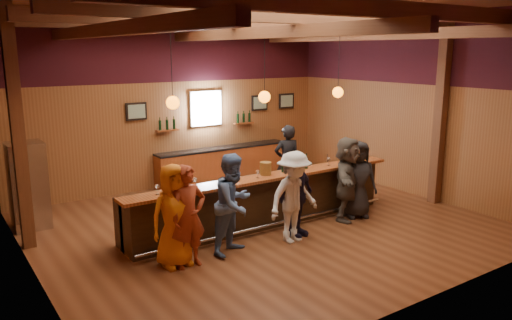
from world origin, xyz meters
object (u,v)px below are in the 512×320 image
(bar_counter, at_px, (261,199))
(ice_bucket, at_px, (266,168))
(customer_redvest, at_px, (188,217))
(bottle_a, at_px, (283,166))
(customer_navy, at_px, (296,196))
(customer_dark, at_px, (358,179))
(bartender, at_px, (287,162))
(customer_denim, at_px, (234,204))
(back_bar_cabinet, at_px, (223,164))
(customer_white, at_px, (294,197))
(stainless_fridge, at_px, (28,186))
(customer_brown, at_px, (347,179))
(customer_orange, at_px, (175,215))

(bar_counter, xyz_separation_m, ice_bucket, (-0.03, -0.22, 0.72))
(customer_redvest, distance_m, ice_bucket, 2.43)
(bar_counter, relative_size, customer_redvest, 3.56)
(ice_bucket, xyz_separation_m, bottle_a, (0.43, -0.03, -0.01))
(customer_navy, distance_m, ice_bucket, 0.94)
(customer_dark, height_order, bartender, bartender)
(customer_redvest, relative_size, customer_denim, 0.96)
(back_bar_cabinet, height_order, customer_white, customer_white)
(back_bar_cabinet, height_order, customer_denim, customer_denim)
(stainless_fridge, relative_size, ice_bucket, 6.83)
(bar_counter, distance_m, customer_brown, 1.92)
(customer_redvest, relative_size, bottle_a, 5.59)
(customer_denim, xyz_separation_m, customer_navy, (1.42, -0.03, -0.08))
(back_bar_cabinet, bearing_deg, customer_white, -104.82)
(bartender, bearing_deg, back_bar_cabinet, -64.95)
(bar_counter, relative_size, bartender, 3.44)
(customer_white, distance_m, bottle_a, 1.15)
(customer_navy, bearing_deg, customer_dark, -10.15)
(bar_counter, xyz_separation_m, customer_white, (-0.09, -1.23, 0.37))
(stainless_fridge, relative_size, bartender, 0.98)
(customer_orange, distance_m, customer_brown, 4.10)
(stainless_fridge, height_order, ice_bucket, stainless_fridge)
(bottle_a, bearing_deg, customer_navy, -109.29)
(bartender, bearing_deg, bar_counter, 51.12)
(bartender, height_order, ice_bucket, bartender)
(bartender, bearing_deg, bottle_a, 64.52)
(customer_denim, xyz_separation_m, ice_bucket, (1.27, 0.82, 0.32))
(customer_orange, relative_size, customer_white, 1.01)
(customer_orange, bearing_deg, customer_brown, -0.39)
(customer_redvest, xyz_separation_m, customer_white, (2.17, -0.11, 0.00))
(ice_bucket, bearing_deg, customer_dark, -17.61)
(customer_brown, distance_m, bottle_a, 1.45)
(stainless_fridge, bearing_deg, bartender, -12.42)
(customer_redvest, height_order, bottle_a, customer_redvest)
(customer_brown, bearing_deg, ice_bucket, 124.03)
(customer_redvest, distance_m, customer_navy, 2.37)
(back_bar_cabinet, height_order, customer_brown, customer_brown)
(stainless_fridge, distance_m, customer_orange, 3.81)
(bar_counter, relative_size, back_bar_cabinet, 1.57)
(back_bar_cabinet, bearing_deg, customer_dark, -79.59)
(customer_orange, height_order, customer_white, customer_orange)
(customer_orange, bearing_deg, customer_white, -8.46)
(stainless_fridge, height_order, customer_orange, stainless_fridge)
(customer_navy, relative_size, bottle_a, 5.32)
(customer_orange, bearing_deg, back_bar_cabinet, 49.59)
(bar_counter, relative_size, ice_bucket, 23.91)
(back_bar_cabinet, height_order, customer_redvest, customer_redvest)
(bar_counter, bearing_deg, customer_denim, -141.55)
(customer_white, bearing_deg, back_bar_cabinet, 69.46)
(customer_orange, xyz_separation_m, ice_bucket, (2.40, 0.74, 0.35))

